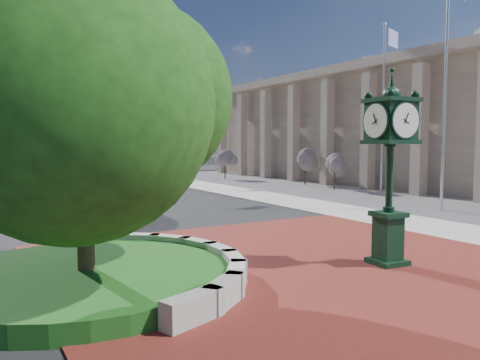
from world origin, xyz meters
name	(u,v)px	position (x,y,z in m)	size (l,w,h in m)	color
ground	(279,258)	(0.00, 0.00, 0.00)	(200.00, 200.00, 0.00)	black
plaza	(302,266)	(0.00, -1.00, 0.02)	(12.00, 12.00, 0.04)	maroon
sidewalk	(396,192)	(16.00, 10.00, 0.02)	(20.00, 50.00, 0.04)	#9E9B93
planter_wall	(186,261)	(-2.71, 0.00, 0.27)	(2.96, 6.77, 0.54)	#9E9B93
grass_bed	(87,279)	(-5.00, 0.00, 0.20)	(6.10, 6.10, 0.40)	#164714
civic_building	(448,126)	(23.60, 12.00, 4.33)	(17.35, 44.00, 8.60)	gray
overpass	(16,121)	(-0.22, 70.00, 6.54)	(90.00, 12.00, 7.50)	#9E9B93
tree_planter	(82,112)	(-5.00, 0.00, 3.72)	(5.20, 5.20, 6.33)	#38281C
tree_street	(30,140)	(-4.00, 18.00, 3.24)	(4.40, 4.40, 5.45)	#38281C
post_clock	(390,160)	(1.94, -1.96, 2.65)	(1.08, 1.08, 4.83)	black
parked_car	(58,169)	(0.33, 36.57, 0.67)	(1.58, 3.92, 1.34)	#550C17
flagpole_a	(445,85)	(11.38, 3.42, 5.66)	(1.68, 0.58, 11.05)	silver
flagpole_b	(383,107)	(14.98, 10.32, 5.28)	(1.57, 0.53, 10.30)	silver
street_lamp_near	(129,121)	(4.27, 26.87, 4.84)	(1.85, 0.35, 8.25)	slate
street_lamp_far	(15,123)	(-2.86, 40.41, 5.04)	(1.91, 0.56, 8.60)	slate
shrub_near	(335,166)	(13.64, 13.06, 1.59)	(1.20, 1.20, 2.20)	#38281C
shrub_mid	(305,163)	(14.29, 16.96, 1.59)	(1.20, 1.20, 2.20)	#38281C
shrub_far	(225,160)	(11.97, 24.96, 1.59)	(1.20, 1.20, 2.20)	#38281C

